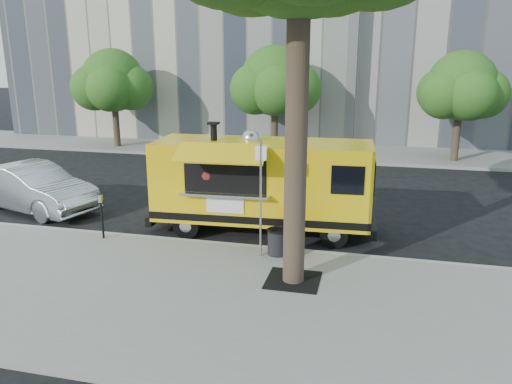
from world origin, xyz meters
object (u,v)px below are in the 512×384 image
far_tree_c (461,86)px  trash_bin_left (278,241)px  far_tree_a (113,81)px  trash_bin_right (290,244)px  sedan (33,188)px  far_tree_b (275,81)px  food_truck (261,183)px  parking_meter (101,210)px  sign_post (261,191)px

far_tree_c → trash_bin_left: bearing=-113.7°
far_tree_a → trash_bin_right: bearing=-48.0°
far_tree_a → sedan: 12.21m
far_tree_b → sedan: bearing=-116.4°
trash_bin_left → far_tree_c: bearing=66.3°
far_tree_b → trash_bin_right: size_ratio=9.85×
food_truck → sedan: (-7.95, 0.31, -0.71)m
sedan → trash_bin_left: (8.83, -2.23, -0.29)m
parking_meter → far_tree_b: bearing=81.9°
food_truck → sedan: size_ratio=1.37×
far_tree_a → food_truck: size_ratio=0.81×
far_tree_c → trash_bin_right: (-5.72, -13.76, -3.27)m
far_tree_c → far_tree_a: bearing=-179.7°
far_tree_a → far_tree_b: size_ratio=0.97×
parking_meter → trash_bin_left: 4.97m
sign_post → sedan: size_ratio=0.62×
sign_post → far_tree_a: bearing=129.8°
far_tree_b → trash_bin_right: 14.82m
trash_bin_left → trash_bin_right: 0.33m
far_tree_c → sign_post: 15.48m
far_tree_c → sign_post: (-6.45, -13.95, -1.87)m
far_tree_a → far_tree_c: 18.00m
food_truck → far_tree_c: bearing=56.5°
sedan → trash_bin_left: bearing=-87.8°
sedan → far_tree_a: bearing=31.6°
food_truck → sedan: 7.99m
sign_post → trash_bin_left: 1.42m
trash_bin_right → sedan: bearing=166.3°
far_tree_b → food_truck: (2.07, -12.13, -2.32)m
far_tree_c → sign_post: bearing=-114.8°
far_tree_a → food_truck: bearing=-46.7°
far_tree_a → far_tree_c: size_ratio=1.03×
far_tree_a → parking_meter: far_tree_a is taller
sign_post → sedan: bearing=163.9°
parking_meter → sedan: size_ratio=0.28×
far_tree_b → far_tree_c: size_ratio=1.06×
far_tree_c → sign_post: size_ratio=1.74×
far_tree_c → food_truck: (-6.93, -11.83, -2.21)m
sign_post → trash_bin_right: (0.73, 0.19, -1.40)m
sign_post → trash_bin_left: sign_post is taller
far_tree_b → far_tree_c: (9.00, -0.30, -0.12)m
far_tree_c → trash_bin_right: size_ratio=9.33×
far_tree_a → trash_bin_left: 18.44m
far_tree_b → parking_meter: far_tree_b is taller
trash_bin_left → trash_bin_right: bearing=-0.9°
food_truck → trash_bin_left: food_truck is taller
trash_bin_right → sign_post: bearing=-165.1°
parking_meter → sedan: sedan is taller
sedan → far_tree_c: bearing=-35.9°
far_tree_b → sign_post: size_ratio=1.83×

